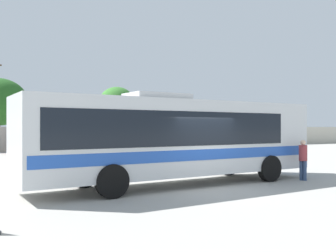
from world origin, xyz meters
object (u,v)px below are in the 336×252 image
object	(u,v)px
parked_car_rightmost_white	(177,141)
roadside_tree_midright	(117,102)
coach_bus_silver_blue	(174,137)
parked_car_third_silver	(117,142)
parked_car_second_maroon	(39,144)
attendant_by_bus_door	(303,158)

from	to	relation	value
parked_car_rightmost_white	roadside_tree_midright	size ratio (longest dim) A/B	0.71
coach_bus_silver_blue	parked_car_third_silver	bearing A→B (deg)	76.85
parked_car_rightmost_white	coach_bus_silver_blue	bearing A→B (deg)	-118.32
parked_car_second_maroon	parked_car_rightmost_white	size ratio (longest dim) A/B	0.92
parked_car_third_silver	roadside_tree_midright	xyz separation A→B (m)	(2.35, 6.75, 4.10)
attendant_by_bus_door	roadside_tree_midright	bearing A→B (deg)	86.35
roadside_tree_midright	parked_car_third_silver	bearing A→B (deg)	-109.18
coach_bus_silver_blue	attendant_by_bus_door	bearing A→B (deg)	-13.57
parked_car_second_maroon	parked_car_third_silver	world-z (taller)	parked_car_third_silver
parked_car_rightmost_white	parked_car_second_maroon	bearing A→B (deg)	176.99
attendant_by_bus_door	parked_car_third_silver	world-z (taller)	attendant_by_bus_door
attendant_by_bus_door	roadside_tree_midright	world-z (taller)	roadside_tree_midright
roadside_tree_midright	coach_bus_silver_blue	bearing A→B (deg)	-104.71
parked_car_second_maroon	parked_car_third_silver	distance (m)	6.68
parked_car_rightmost_white	roadside_tree_midright	xyz separation A→B (m)	(-3.54, 7.11, 4.12)
coach_bus_silver_blue	roadside_tree_midright	size ratio (longest dim) A/B	1.79
parked_car_second_maroon	roadside_tree_midright	bearing A→B (deg)	35.54
coach_bus_silver_blue	parked_car_rightmost_white	bearing A→B (deg)	61.68
coach_bus_silver_blue	roadside_tree_midright	distance (m)	27.76
parked_car_second_maroon	parked_car_rightmost_white	distance (m)	12.58
parked_car_third_silver	parked_car_rightmost_white	distance (m)	5.90
parked_car_third_silver	roadside_tree_midright	world-z (taller)	roadside_tree_midright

